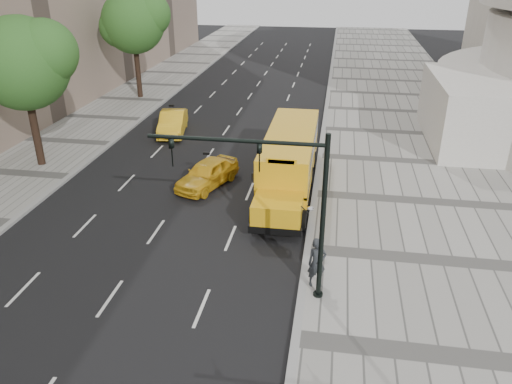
% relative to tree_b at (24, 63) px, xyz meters
% --- Properties ---
extents(ground, '(140.00, 140.00, 0.00)m').
position_rel_tree_b_xyz_m(ground, '(10.40, -1.50, -6.15)').
color(ground, black).
rests_on(ground, ground).
extents(sidewalk_museum, '(12.00, 140.00, 0.15)m').
position_rel_tree_b_xyz_m(sidewalk_museum, '(22.40, -1.50, -6.08)').
color(sidewalk_museum, '#97958F').
rests_on(sidewalk_museum, ground).
extents(sidewalk_far, '(6.00, 140.00, 0.15)m').
position_rel_tree_b_xyz_m(sidewalk_far, '(-0.60, -1.50, -6.08)').
color(sidewalk_far, '#97958F').
rests_on(sidewalk_far, ground).
extents(curb_museum, '(0.30, 140.00, 0.15)m').
position_rel_tree_b_xyz_m(curb_museum, '(16.40, -1.50, -6.08)').
color(curb_museum, gray).
rests_on(curb_museum, ground).
extents(curb_far, '(0.30, 140.00, 0.15)m').
position_rel_tree_b_xyz_m(curb_far, '(2.40, -1.50, -6.08)').
color(curb_far, gray).
rests_on(curb_far, ground).
extents(tree_b, '(5.82, 5.17, 8.70)m').
position_rel_tree_b_xyz_m(tree_b, '(0.00, 0.00, 0.00)').
color(tree_b, black).
rests_on(tree_b, ground).
extents(tree_c, '(5.91, 5.25, 9.15)m').
position_rel_tree_b_xyz_m(tree_c, '(0.00, 16.14, 0.41)').
color(tree_c, black).
rests_on(tree_c, ground).
extents(school_bus, '(2.96, 11.56, 3.19)m').
position_rel_tree_b_xyz_m(school_bus, '(14.90, -0.38, -4.39)').
color(school_bus, gold).
rests_on(school_bus, ground).
extents(taxi_near, '(3.18, 4.69, 1.48)m').
position_rel_tree_b_xyz_m(taxi_near, '(10.50, -1.17, -5.41)').
color(taxi_near, gold).
rests_on(taxi_near, ground).
extents(taxi_far, '(2.54, 5.01, 1.58)m').
position_rel_tree_b_xyz_m(taxi_far, '(5.82, 7.21, -5.37)').
color(taxi_far, gold).
rests_on(taxi_far, ground).
extents(pedestrian, '(0.84, 0.69, 1.96)m').
position_rel_tree_b_xyz_m(pedestrian, '(16.87, -9.61, -5.02)').
color(pedestrian, '#282B2E').
rests_on(pedestrian, sidewalk_museum).
extents(traffic_signal, '(6.18, 0.36, 6.40)m').
position_rel_tree_b_xyz_m(traffic_signal, '(15.59, -10.27, -2.06)').
color(traffic_signal, black).
rests_on(traffic_signal, ground).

